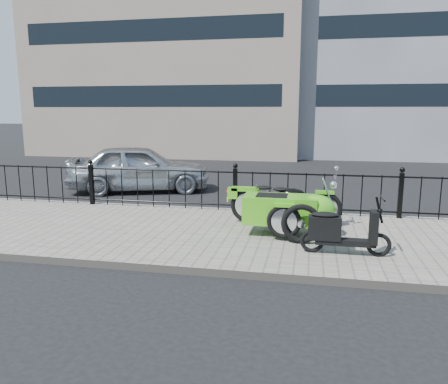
% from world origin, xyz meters
% --- Properties ---
extents(ground, '(120.00, 120.00, 0.00)m').
position_xyz_m(ground, '(0.00, 0.00, 0.00)').
color(ground, black).
rests_on(ground, ground).
extents(sidewalk, '(30.00, 3.80, 0.12)m').
position_xyz_m(sidewalk, '(0.00, -0.50, 0.06)').
color(sidewalk, slate).
rests_on(sidewalk, ground).
extents(curb, '(30.00, 0.10, 0.12)m').
position_xyz_m(curb, '(0.00, 1.44, 0.06)').
color(curb, gray).
rests_on(curb, ground).
extents(iron_fence, '(14.11, 0.11, 1.08)m').
position_xyz_m(iron_fence, '(0.00, 1.30, 0.59)').
color(iron_fence, black).
rests_on(iron_fence, sidewalk).
extents(building_tan, '(14.00, 8.01, 12.00)m').
position_xyz_m(building_tan, '(-6.00, 15.99, 6.00)').
color(building_tan, gray).
rests_on(building_tan, ground).
extents(building_grey, '(12.00, 8.01, 15.00)m').
position_xyz_m(building_grey, '(7.00, 16.99, 7.50)').
color(building_grey, gray).
rests_on(building_grey, ground).
extents(motorcycle_sidecar, '(2.28, 1.48, 0.98)m').
position_xyz_m(motorcycle_sidecar, '(1.30, -0.30, 0.59)').
color(motorcycle_sidecar, black).
rests_on(motorcycle_sidecar, sidewalk).
extents(scooter, '(1.39, 0.41, 0.94)m').
position_xyz_m(scooter, '(2.12, -1.36, 0.49)').
color(scooter, black).
rests_on(scooter, sidewalk).
extents(spare_tire, '(0.69, 0.11, 0.69)m').
position_xyz_m(spare_tire, '(1.52, -0.92, 0.46)').
color(spare_tire, black).
rests_on(spare_tire, sidewalk).
extents(sedan_car, '(4.36, 2.84, 1.38)m').
position_xyz_m(sedan_car, '(-3.27, 3.74, 0.69)').
color(sedan_car, '#B4B8BC').
rests_on(sedan_car, ground).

